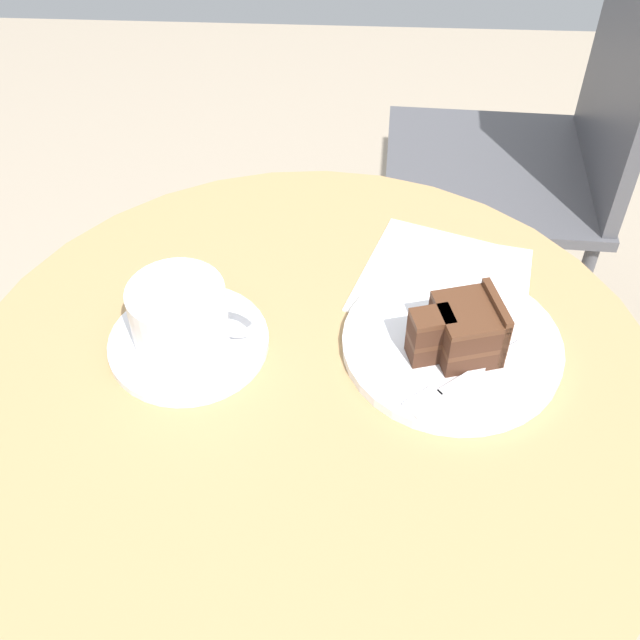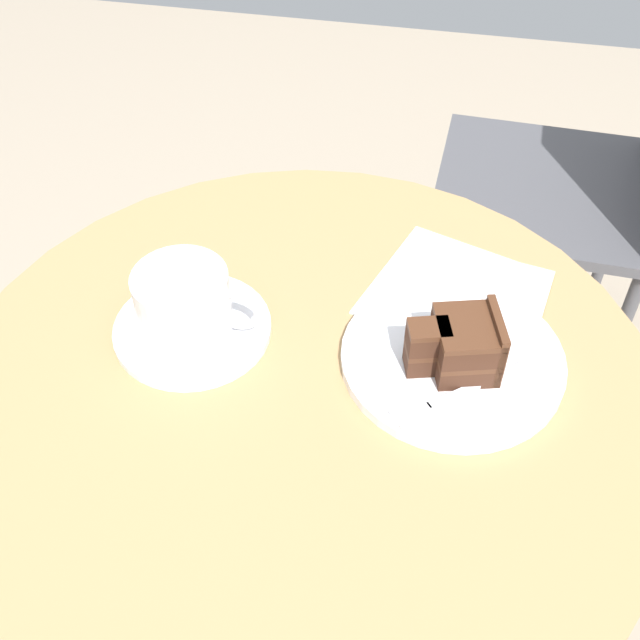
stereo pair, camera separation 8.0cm
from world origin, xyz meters
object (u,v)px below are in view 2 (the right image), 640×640
(coffee_cup, at_px, (185,301))
(cake_slice, at_px, (461,345))
(fork, at_px, (447,399))
(napkin, at_px, (461,296))
(saucer, at_px, (193,329))
(teaspoon, at_px, (193,361))
(cake_plate, at_px, (452,359))
(cafe_chair, at_px, (612,153))

(coffee_cup, relative_size, cake_slice, 1.34)
(fork, bearing_deg, napkin, -129.97)
(saucer, distance_m, teaspoon, 0.05)
(cake_plate, height_order, fork, fork)
(saucer, height_order, teaspoon, teaspoon)
(saucer, bearing_deg, coffee_cup, -150.87)
(coffee_cup, height_order, cake_plate, coffee_cup)
(cafe_chair, bearing_deg, fork, -15.79)
(fork, xyz_separation_m, cafe_chair, (0.23, 0.70, -0.16))
(coffee_cup, relative_size, cafe_chair, 0.14)
(coffee_cup, xyz_separation_m, teaspoon, (0.02, -0.05, -0.03))
(napkin, height_order, cafe_chair, cafe_chair)
(teaspoon, distance_m, napkin, 0.30)
(fork, distance_m, napkin, 0.16)
(cake_slice, bearing_deg, fork, -97.36)
(cake_slice, height_order, fork, cake_slice)
(teaspoon, relative_size, napkin, 0.36)
(cake_slice, bearing_deg, cafe_chair, 70.94)
(cake_plate, distance_m, napkin, 0.10)
(saucer, xyz_separation_m, cake_plate, (0.27, 0.01, 0.00))
(cafe_chair, bearing_deg, coffee_cup, -35.21)
(teaspoon, bearing_deg, saucer, -115.59)
(cake_slice, distance_m, napkin, 0.12)
(cake_plate, bearing_deg, fork, -91.01)
(coffee_cup, xyz_separation_m, napkin, (0.28, 0.11, -0.04))
(teaspoon, height_order, fork, fork)
(napkin, xyz_separation_m, cafe_chair, (0.23, 0.54, -0.14))
(cake_slice, bearing_deg, cake_plate, 111.72)
(saucer, height_order, cake_slice, cake_slice)
(teaspoon, relative_size, cafe_chair, 0.08)
(coffee_cup, xyz_separation_m, cake_slice, (0.28, -0.00, -0.00))
(saucer, distance_m, coffee_cup, 0.04)
(coffee_cup, distance_m, fork, 0.28)
(teaspoon, distance_m, cake_plate, 0.26)
(cake_plate, height_order, cafe_chair, cafe_chair)
(cake_plate, distance_m, fork, 0.06)
(saucer, xyz_separation_m, coffee_cup, (-0.00, -0.00, 0.04))
(napkin, distance_m, cafe_chair, 0.61)
(coffee_cup, distance_m, cake_slice, 0.28)
(teaspoon, distance_m, fork, 0.25)
(saucer, relative_size, cafe_chair, 0.18)
(saucer, xyz_separation_m, cake_slice, (0.28, -0.00, 0.04))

